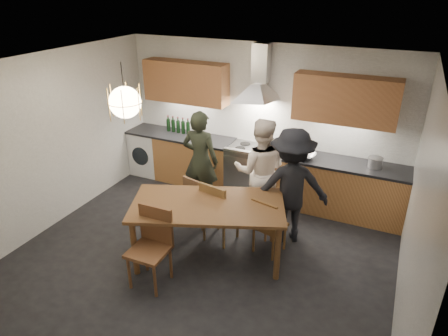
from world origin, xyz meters
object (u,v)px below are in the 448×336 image
at_px(chair_front, 152,241).
at_px(person_mid, 260,171).
at_px(person_left, 200,161).
at_px(wine_bottles, 178,125).
at_px(mixing_bowl, 305,156).
at_px(dining_table, 208,210).
at_px(person_right, 291,186).
at_px(stock_pot, 375,163).
at_px(chair_back_left, 198,198).

height_order(chair_front, person_mid, person_mid).
relative_size(person_left, wine_bottles, 3.38).
bearing_deg(chair_front, wine_bottles, 112.95).
height_order(person_mid, mixing_bowl, person_mid).
height_order(dining_table, person_right, person_right).
xyz_separation_m(person_right, mixing_bowl, (-0.05, 0.95, 0.09)).
height_order(stock_pot, wine_bottles, wine_bottles).
relative_size(chair_back_left, person_right, 0.49).
relative_size(chair_back_left, mixing_bowl, 2.40).
distance_m(chair_front, mixing_bowl, 2.85).
relative_size(chair_back_left, person_left, 0.50).
distance_m(chair_front, person_right, 2.06).
height_order(dining_table, chair_front, chair_front).
bearing_deg(mixing_bowl, chair_back_left, -137.23).
bearing_deg(person_right, chair_front, 27.61).
distance_m(person_mid, person_right, 0.66).
xyz_separation_m(dining_table, person_left, (-0.73, 1.19, 0.09)).
xyz_separation_m(person_left, person_right, (1.59, -0.29, 0.02)).
height_order(dining_table, person_mid, person_mid).
distance_m(person_right, mixing_bowl, 0.96).
bearing_deg(person_right, mixing_bowl, -110.60).
relative_size(person_mid, wine_bottles, 3.40).
distance_m(dining_table, mixing_bowl, 2.03).
distance_m(chair_back_left, person_right, 1.44).
bearing_deg(dining_table, chair_front, -142.57).
bearing_deg(chair_front, person_left, 98.30).
relative_size(mixing_bowl, stock_pot, 1.63).
bearing_deg(chair_front, stock_pot, 48.11).
bearing_deg(chair_back_left, wine_bottles, -35.83).
relative_size(dining_table, wine_bottles, 4.47).
height_order(chair_back_left, person_mid, person_mid).
relative_size(chair_back_left, chair_front, 0.82).
xyz_separation_m(chair_back_left, wine_bottles, (-1.14, 1.40, 0.57)).
height_order(dining_table, wine_bottles, wine_bottles).
xyz_separation_m(chair_back_left, mixing_bowl, (1.31, 1.21, 0.47)).
relative_size(dining_table, person_mid, 1.32).
distance_m(dining_table, chair_back_left, 0.85).
bearing_deg(stock_pot, person_mid, -154.86).
xyz_separation_m(mixing_bowl, wine_bottles, (-2.45, 0.19, 0.11)).
xyz_separation_m(dining_table, person_mid, (0.29, 1.22, 0.10)).
bearing_deg(person_left, person_right, 167.42).
xyz_separation_m(person_left, person_mid, (1.02, 0.03, 0.00)).
relative_size(chair_front, stock_pot, 4.76).
xyz_separation_m(person_left, stock_pot, (2.60, 0.77, 0.14)).
relative_size(person_mid, mixing_bowl, 4.86).
distance_m(person_left, wine_bottles, 1.26).
bearing_deg(chair_front, person_right, 50.06).
distance_m(person_left, person_mid, 1.02).
relative_size(person_left, stock_pot, 7.88).
distance_m(dining_table, person_left, 1.40).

